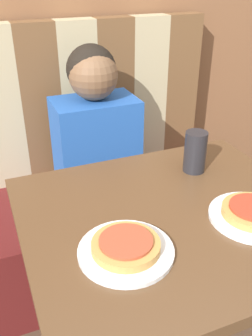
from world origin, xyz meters
name	(u,v)px	position (x,y,z in m)	size (l,w,h in m)	color
booth_seat	(100,229)	(0.00, 0.68, 0.21)	(1.24, 0.58, 0.42)	#5B1919
booth_backrest	(79,101)	(0.00, 0.93, 0.79)	(1.24, 0.09, 0.72)	brown
dining_table	(171,247)	(0.00, 0.00, 0.64)	(0.81, 0.71, 0.76)	brown
person	(95,127)	(0.00, 0.69, 0.75)	(0.34, 0.24, 0.66)	#2356B2
plate_left	(126,251)	(-0.18, -0.10, 0.77)	(0.23, 0.23, 0.01)	white
plate_right	(252,217)	(0.18, -0.10, 0.77)	(0.23, 0.23, 0.01)	white
pizza_left	(126,245)	(-0.18, -0.10, 0.79)	(0.16, 0.16, 0.03)	#C68E47
drinking_cup	(195,152)	(0.17, 0.18, 0.83)	(0.07, 0.07, 0.13)	#232328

